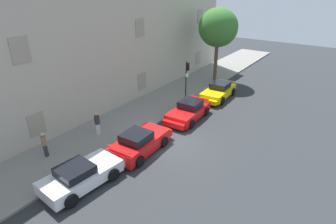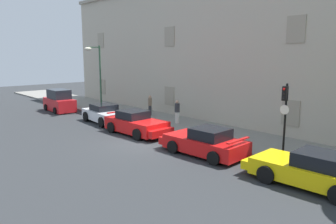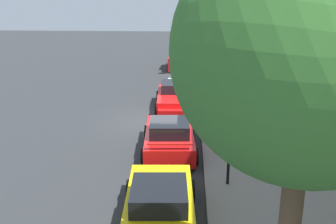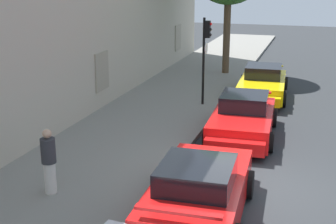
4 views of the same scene
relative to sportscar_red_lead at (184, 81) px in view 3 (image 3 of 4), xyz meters
name	(u,v)px [view 3 (image 3 of 4)]	position (x,y,z in m)	size (l,w,h in m)	color
ground_plane	(153,120)	(6.07, -1.46, -0.60)	(80.00, 80.00, 0.00)	#2B2D30
sidewalk	(245,121)	(6.07, 3.14, -0.53)	(60.00, 4.46, 0.14)	gray
building_facade	(335,14)	(6.07, 6.88, 4.67)	(39.11, 3.52, 10.49)	#BCB29E
sportscar_red_lead	(184,81)	(0.00, 0.00, 0.00)	(4.68, 2.44, 1.31)	white
sportscar_yellow_flank	(176,99)	(4.25, -0.39, 0.03)	(4.66, 2.31, 1.44)	red
sportscar_white_middle	(169,136)	(9.78, -0.45, 0.00)	(4.61, 2.34, 1.39)	red
sportscar_tail_end	(160,203)	(15.13, -0.46, 0.01)	(4.77, 2.30, 1.38)	yellow
hatchback_parked	(180,58)	(-7.08, -0.45, 0.24)	(3.77, 1.93, 1.91)	red
tree_near_kerb	(307,54)	(19.47, 2.00, 5.01)	(3.96, 3.96, 7.44)	brown
traffic_light	(228,117)	(12.94, 1.59, 1.92)	(0.44, 0.36, 3.49)	black
street_lamp	(206,23)	(-3.92, 1.43, 3.35)	(0.44, 1.42, 5.50)	#2D5138
pedestrian_admiring	(244,92)	(3.96, 3.28, 0.37)	(0.40, 0.40, 1.63)	silver
pedestrian_strolling	(245,78)	(0.26, 3.80, 0.36)	(0.39, 0.39, 1.59)	#333338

